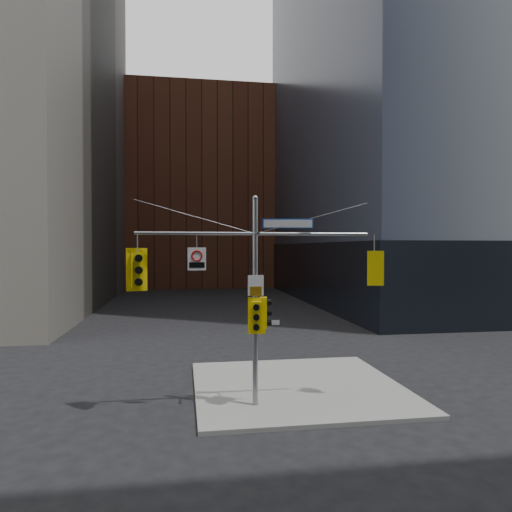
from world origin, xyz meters
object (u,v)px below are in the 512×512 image
object	(u,v)px
traffic_light_east_arm	(374,268)
street_sign_blade	(288,224)
traffic_light_pole_side	(265,313)
signal_assembly	(255,280)
traffic_light_pole_front	(256,316)
traffic_light_west_arm	(138,270)
regulatory_sign_arm	(197,258)

from	to	relation	value
traffic_light_east_arm	street_sign_blade	size ratio (longest dim) A/B	0.69
traffic_light_pole_side	street_sign_blade	bearing A→B (deg)	-80.48
signal_assembly	traffic_light_east_arm	bearing A→B (deg)	0.02
traffic_light_pole_front	signal_assembly	bearing A→B (deg)	101.15
traffic_light_pole_side	traffic_light_west_arm	bearing A→B (deg)	99.10
street_sign_blade	regulatory_sign_arm	distance (m)	3.32
traffic_light_east_arm	traffic_light_pole_side	world-z (taller)	traffic_light_east_arm
traffic_light_east_arm	signal_assembly	bearing A→B (deg)	7.02
traffic_light_east_arm	regulatory_sign_arm	distance (m)	6.26
signal_assembly	traffic_light_west_arm	distance (m)	3.91
signal_assembly	street_sign_blade	bearing A→B (deg)	0.16
signal_assembly	traffic_light_east_arm	xyz separation A→B (m)	(4.28, 0.00, 0.38)
traffic_light_east_arm	traffic_light_pole_front	xyz separation A→B (m)	(-4.27, -0.27, -1.58)
traffic_light_west_arm	regulatory_sign_arm	xyz separation A→B (m)	(1.92, -0.03, 0.37)
signal_assembly	traffic_light_pole_side	world-z (taller)	signal_assembly
street_sign_blade	traffic_light_pole_side	bearing A→B (deg)	-171.92
traffic_light_east_arm	traffic_light_pole_front	distance (m)	4.57
traffic_light_east_arm	street_sign_blade	xyz separation A→B (m)	(-3.14, 0.00, 1.55)
traffic_light_east_arm	traffic_light_pole_side	bearing A→B (deg)	7.03
traffic_light_east_arm	regulatory_sign_arm	size ratio (longest dim) A/B	1.60
signal_assembly	traffic_light_pole_front	bearing A→B (deg)	-89.76
traffic_light_west_arm	signal_assembly	bearing A→B (deg)	-13.52
traffic_light_pole_side	traffic_light_pole_front	xyz separation A→B (m)	(-0.32, -0.27, -0.08)
street_sign_blade	regulatory_sign_arm	size ratio (longest dim) A/B	2.31
traffic_light_west_arm	regulatory_sign_arm	world-z (taller)	regulatory_sign_arm
traffic_light_west_arm	regulatory_sign_arm	size ratio (longest dim) A/B	1.87
traffic_light_pole_front	street_sign_blade	world-z (taller)	street_sign_blade
traffic_light_east_arm	street_sign_blade	bearing A→B (deg)	6.97
signal_assembly	street_sign_blade	size ratio (longest dim) A/B	4.54
signal_assembly	regulatory_sign_arm	distance (m)	2.11
traffic_light_east_arm	traffic_light_pole_front	bearing A→B (deg)	10.60
traffic_light_west_arm	regulatory_sign_arm	distance (m)	1.96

